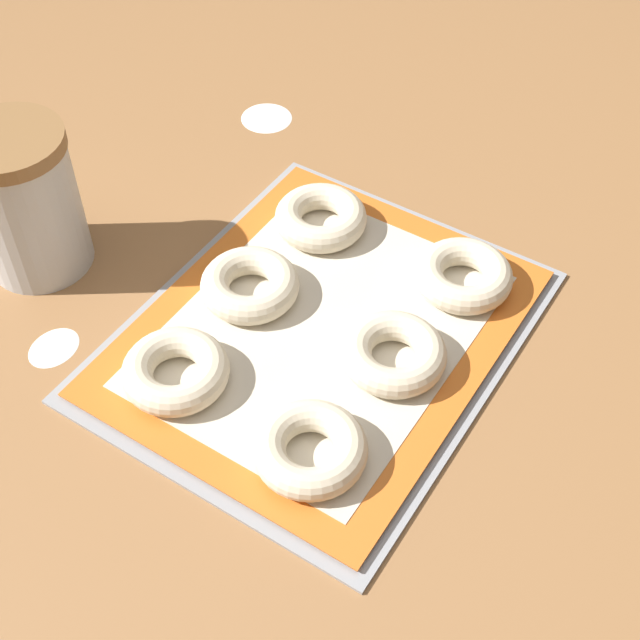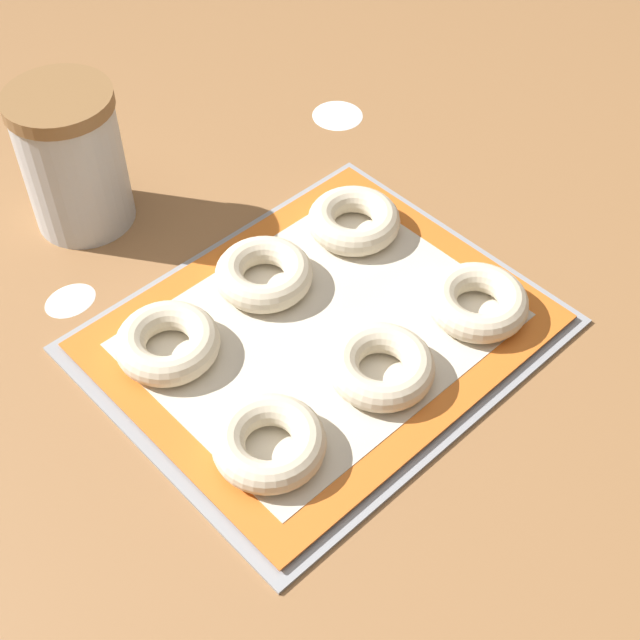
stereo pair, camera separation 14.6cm
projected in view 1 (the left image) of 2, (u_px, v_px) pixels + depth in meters
The scene contains 12 objects.
ground_plane at pixel (336, 344), 0.92m from camera, with size 2.80×2.80×0.00m, color olive.
baking_tray at pixel (320, 335), 0.92m from camera, with size 0.44×0.36×0.01m.
baking_mat at pixel (320, 331), 0.92m from camera, with size 0.42×0.34×0.00m.
bagel_front_left at pixel (310, 449), 0.80m from camera, with size 0.11×0.11×0.03m.
bagel_front_center at pixel (393, 355), 0.88m from camera, with size 0.11×0.11×0.03m.
bagel_front_right at pixel (463, 275), 0.95m from camera, with size 0.11×0.11×0.03m.
bagel_back_left at pixel (176, 371), 0.86m from camera, with size 0.11×0.11×0.03m.
bagel_back_center at pixel (252, 282), 0.94m from camera, with size 0.11×0.11×0.03m.
bagel_back_right at pixel (321, 218), 1.01m from camera, with size 0.11×0.11×0.03m.
flour_canister at pixel (25, 201), 0.94m from camera, with size 0.12×0.12×0.17m.
flour_patch_near at pixel (54, 347), 0.91m from camera, with size 0.06×0.05×0.00m.
flour_patch_far at pixel (267, 117), 1.18m from camera, with size 0.07×0.07×0.00m.
Camera 1 is at (-0.51, -0.31, 0.70)m, focal length 50.00 mm.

